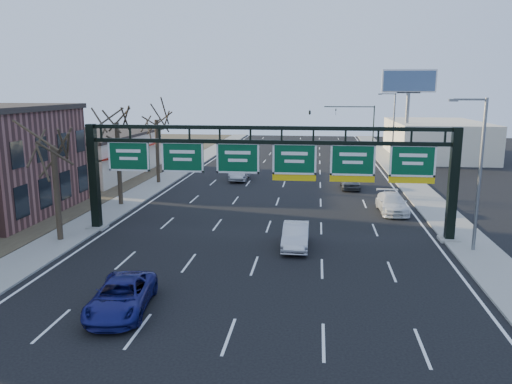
# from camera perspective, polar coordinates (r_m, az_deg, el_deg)

# --- Properties ---
(ground) EXTENTS (160.00, 160.00, 0.00)m
(ground) POSITION_cam_1_polar(r_m,az_deg,el_deg) (25.69, -0.76, -9.94)
(ground) COLOR black
(ground) RESTS_ON ground
(sidewalk_left) EXTENTS (3.00, 120.00, 0.12)m
(sidewalk_left) POSITION_cam_1_polar(r_m,az_deg,el_deg) (47.45, -12.91, -0.05)
(sidewalk_left) COLOR gray
(sidewalk_left) RESTS_ON ground
(sidewalk_right) EXTENTS (3.00, 120.00, 0.12)m
(sidewalk_right) POSITION_cam_1_polar(r_m,az_deg,el_deg) (45.67, 18.92, -0.84)
(sidewalk_right) COLOR gray
(sidewalk_right) RESTS_ON ground
(dirt_strip_left) EXTENTS (21.00, 120.00, 0.06)m
(dirt_strip_left) POSITION_cam_1_polar(r_m,az_deg,el_deg) (52.85, -25.45, 0.25)
(dirt_strip_left) COLOR #473D2B
(dirt_strip_left) RESTS_ON ground
(lane_markings) EXTENTS (21.60, 120.00, 0.01)m
(lane_markings) POSITION_cam_1_polar(r_m,az_deg,el_deg) (44.79, 2.69, -0.52)
(lane_markings) COLOR white
(lane_markings) RESTS_ON ground
(sign_gantry) EXTENTS (24.60, 1.20, 7.20)m
(sign_gantry) POSITION_cam_1_polar(r_m,az_deg,el_deg) (32.18, 1.42, 3.04)
(sign_gantry) COLOR black
(sign_gantry) RESTS_ON ground
(cream_strip) EXTENTS (10.90, 18.40, 4.70)m
(cream_strip) POSITION_cam_1_polar(r_m,az_deg,el_deg) (58.61, -18.06, 4.15)
(cream_strip) COLOR beige
(cream_strip) RESTS_ON ground
(building_right_distant) EXTENTS (12.00, 20.00, 5.00)m
(building_right_distant) POSITION_cam_1_polar(r_m,az_deg,el_deg) (75.86, 19.83, 5.73)
(building_right_distant) COLOR beige
(building_right_distant) RESTS_ON ground
(tree_gantry) EXTENTS (3.60, 3.60, 8.48)m
(tree_gantry) POSITION_cam_1_polar(r_m,az_deg,el_deg) (32.93, -22.34, 6.72)
(tree_gantry) COLOR #32271B
(tree_gantry) RESTS_ON sidewalk_left
(tree_mid) EXTENTS (3.60, 3.60, 9.24)m
(tree_mid) POSITION_cam_1_polar(r_m,az_deg,el_deg) (41.89, -15.73, 9.05)
(tree_mid) COLOR #32271B
(tree_mid) RESTS_ON sidewalk_left
(tree_far) EXTENTS (3.60, 3.60, 8.86)m
(tree_far) POSITION_cam_1_polar(r_m,az_deg,el_deg) (51.27, -11.39, 9.25)
(tree_far) COLOR #32271B
(tree_far) RESTS_ON sidewalk_left
(streetlight_near) EXTENTS (2.15, 0.22, 9.00)m
(streetlight_near) POSITION_cam_1_polar(r_m,az_deg,el_deg) (31.37, 24.05, 2.63)
(streetlight_near) COLOR slate
(streetlight_near) RESTS_ON sidewalk_right
(streetlight_far) EXTENTS (2.15, 0.22, 9.00)m
(streetlight_far) POSITION_cam_1_polar(r_m,az_deg,el_deg) (64.47, 15.34, 7.38)
(streetlight_far) COLOR slate
(streetlight_far) RESTS_ON sidewalk_right
(billboard_right) EXTENTS (7.00, 0.50, 12.00)m
(billboard_right) POSITION_cam_1_polar(r_m,az_deg,el_deg) (69.64, 17.03, 10.86)
(billboard_right) COLOR slate
(billboard_right) RESTS_ON ground
(traffic_signal_mast) EXTENTS (10.16, 0.54, 7.00)m
(traffic_signal_mast) POSITION_cam_1_polar(r_m,az_deg,el_deg) (78.80, 8.87, 8.66)
(traffic_signal_mast) COLOR black
(traffic_signal_mast) RESTS_ON ground
(car_blue_suv) EXTENTS (2.89, 5.25, 1.39)m
(car_blue_suv) POSITION_cam_1_polar(r_m,az_deg,el_deg) (22.76, -15.13, -11.41)
(car_blue_suv) COLOR navy
(car_blue_suv) RESTS_ON ground
(car_silver_sedan) EXTENTS (1.56, 4.44, 1.46)m
(car_silver_sedan) POSITION_cam_1_polar(r_m,az_deg,el_deg) (30.50, 4.56, -5.00)
(car_silver_sedan) COLOR #B6B6BB
(car_silver_sedan) RESTS_ON ground
(car_white_wagon) EXTENTS (2.23, 5.09, 1.46)m
(car_white_wagon) POSITION_cam_1_polar(r_m,az_deg,el_deg) (40.36, 15.28, -1.24)
(car_white_wagon) COLOR white
(car_white_wagon) RESTS_ON ground
(car_grey_far) EXTENTS (1.82, 4.42, 1.50)m
(car_grey_far) POSITION_cam_1_polar(r_m,az_deg,el_deg) (49.21, 10.70, 1.28)
(car_grey_far) COLOR #44474A
(car_grey_far) RESTS_ON ground
(car_silver_distant) EXTENTS (1.80, 4.98, 1.63)m
(car_silver_distant) POSITION_cam_1_polar(r_m,az_deg,el_deg) (52.95, -1.86, 2.28)
(car_silver_distant) COLOR #A5A6AA
(car_silver_distant) RESTS_ON ground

